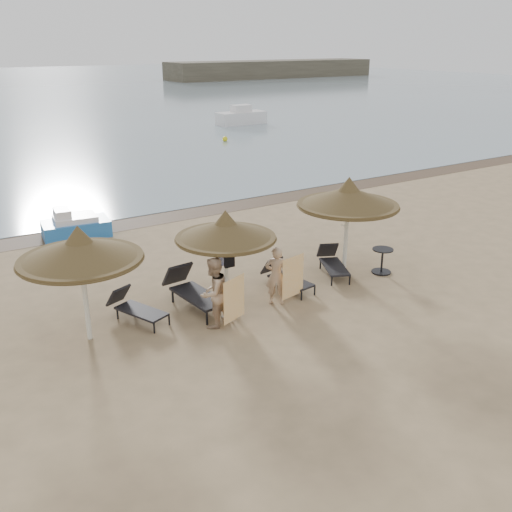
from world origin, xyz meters
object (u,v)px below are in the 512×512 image
Objects in this scene: lounger_near_right at (285,276)px; person_left at (213,287)px; palapa_left at (80,250)px; person_right at (276,271)px; lounger_far_right at (332,262)px; palapa_right at (348,197)px; lounger_near_left at (192,290)px; side_table at (382,261)px; lounger_far_left at (135,307)px; palapa_center at (226,230)px; pedal_boat at (75,226)px.

person_left reaches higher than lounger_near_right.
person_right is at bearing -9.13° from palapa_left.
lounger_far_right is (7.20, 0.07, -1.81)m from palapa_left.
lounger_near_right is (-2.07, 0.07, -1.95)m from palapa_right.
palapa_left is 1.25× the size of lounger_near_left.
palapa_right reaches higher than side_table.
lounger_far_left is 2.37× the size of side_table.
lounger_near_left is 4.43m from lounger_far_right.
lounger_near_right is at bearing -27.54° from lounger_far_left.
palapa_center is at bearing 173.14° from side_table.
palapa_right reaches higher than lounger_near_left.
lounger_near_right is 1.20m from person_right.
side_table is at bearing -6.95° from lounger_far_right.
palapa_center is 7.95m from pedal_boat.
lounger_far_left is (1.24, 0.36, -1.83)m from palapa_left.
person_right is (1.87, -1.07, 0.47)m from lounger_near_left.
lounger_near_left is 1.28× the size of lounger_near_right.
person_left is (-2.72, -0.93, 0.67)m from lounger_near_right.
palapa_left is at bearing 171.46° from lounger_near_right.
person_right reaches higher than pedal_boat.
palapa_left reaches higher than side_table.
lounger_far_left is 7.28m from side_table.
person_left is (-5.74, -0.29, 0.65)m from side_table.
person_left reaches higher than lounger_near_left.
palapa_right is (3.94, -0.02, 0.28)m from palapa_center.
pedal_boat is (0.60, 7.12, 0.05)m from lounger_far_left.
palapa_right is 1.32× the size of lounger_near_left.
palapa_left reaches higher than person_left.
lounger_near_left is 1.23× the size of lounger_far_right.
palapa_right is (7.50, -0.12, 0.12)m from palapa_left.
palapa_center is 2.52m from lounger_near_right.
person_right reaches higher than lounger_far_right.
side_table is at bearing -31.09° from palapa_right.
lounger_near_left is at bearing 164.01° from lounger_near_right.
person_right reaches higher than side_table.
palapa_center is 3.95m from palapa_right.
palapa_left reaches higher than lounger_near_left.
lounger_near_left is (-0.78, 0.43, -1.58)m from palapa_center.
pedal_boat is (-0.94, 7.16, -0.04)m from lounger_near_left.
palapa_left is 3.11m from person_left.
lounger_near_right is at bearing -57.78° from pedal_boat.
palapa_left reaches higher than lounger_far_left.
lounger_far_right is 0.89× the size of person_left.
lounger_far_left is (-6.26, 0.48, -1.95)m from palapa_right.
side_table is 0.31× the size of pedal_boat.
lounger_far_left is 5.97m from lounger_far_right.
lounger_far_right is at bearing -8.89° from lounger_near_left.
person_right is at bearing -35.44° from lounger_near_left.
palapa_left is 3.71× the size of side_table.
palapa_center is at bearing -34.31° from lounger_near_left.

